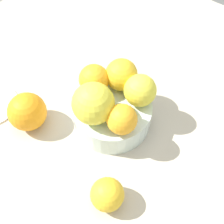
# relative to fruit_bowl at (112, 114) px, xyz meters

# --- Properties ---
(ground_plane) EXTENTS (1.10, 1.10, 0.02)m
(ground_plane) POSITION_rel_fruit_bowl_xyz_m (0.00, 0.00, -0.04)
(ground_plane) COLOR #BCB29E
(fruit_bowl) EXTENTS (0.17, 0.17, 0.06)m
(fruit_bowl) POSITION_rel_fruit_bowl_xyz_m (0.00, 0.00, 0.00)
(fruit_bowl) COLOR silver
(fruit_bowl) RESTS_ON ground_plane
(orange_in_bowl_0) EXTENTS (0.07, 0.07, 0.07)m
(orange_in_bowl_0) POSITION_rel_fruit_bowl_xyz_m (0.02, -0.06, 0.06)
(orange_in_bowl_0) COLOR yellow
(orange_in_bowl_0) RESTS_ON fruit_bowl
(orange_in_bowl_1) EXTENTS (0.08, 0.08, 0.08)m
(orange_in_bowl_1) POSITION_rel_fruit_bowl_xyz_m (0.01, 0.04, 0.07)
(orange_in_bowl_1) COLOR yellow
(orange_in_bowl_1) RESTS_ON fruit_bowl
(orange_in_bowl_2) EXTENTS (0.07, 0.07, 0.07)m
(orange_in_bowl_2) POSITION_rel_fruit_bowl_xyz_m (-0.04, -0.05, 0.06)
(orange_in_bowl_2) COLOR yellow
(orange_in_bowl_2) RESTS_ON fruit_bowl
(orange_in_bowl_3) EXTENTS (0.06, 0.06, 0.06)m
(orange_in_bowl_3) POSITION_rel_fruit_bowl_xyz_m (-0.05, 0.03, 0.06)
(orange_in_bowl_3) COLOR #F9A823
(orange_in_bowl_3) RESTS_ON fruit_bowl
(orange_in_bowl_4) EXTENTS (0.06, 0.06, 0.06)m
(orange_in_bowl_4) POSITION_rel_fruit_bowl_xyz_m (0.06, -0.01, 0.06)
(orange_in_bowl_4) COLOR #F9A823
(orange_in_bowl_4) RESTS_ON fruit_bowl
(orange_loose_0) EXTENTS (0.08, 0.08, 0.08)m
(orange_loose_0) POSITION_rel_fruit_bowl_xyz_m (0.14, 0.11, 0.01)
(orange_loose_0) COLOR orange
(orange_loose_0) RESTS_ON ground_plane
(orange_loose_1) EXTENTS (0.06, 0.06, 0.06)m
(orange_loose_1) POSITION_rel_fruit_bowl_xyz_m (-0.10, 0.15, 0.00)
(orange_loose_1) COLOR yellow
(orange_loose_1) RESTS_ON ground_plane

